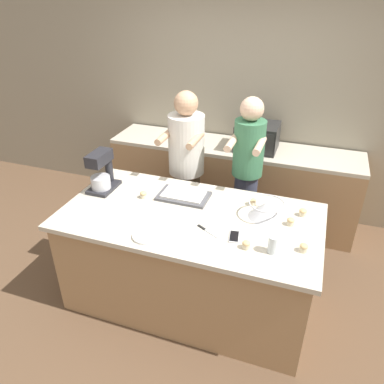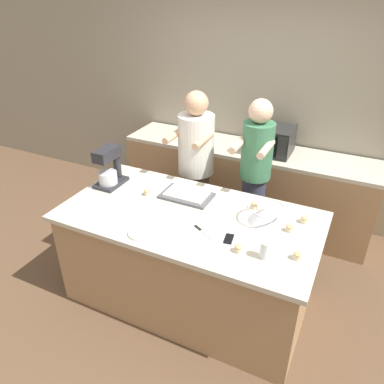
# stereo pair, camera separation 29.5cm
# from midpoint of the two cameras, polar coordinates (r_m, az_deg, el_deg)

# --- Properties ---
(ground_plane) EXTENTS (16.00, 16.00, 0.00)m
(ground_plane) POSITION_cam_midpoint_polar(r_m,az_deg,el_deg) (3.56, 2.06, -15.61)
(ground_plane) COLOR brown
(back_wall) EXTENTS (10.00, 0.06, 2.70)m
(back_wall) POSITION_cam_midpoint_polar(r_m,az_deg,el_deg) (4.39, 12.34, 13.36)
(back_wall) COLOR gray
(back_wall) RESTS_ON ground_plane
(island_counter) EXTENTS (2.08, 1.08, 0.89)m
(island_counter) POSITION_cam_midpoint_polar(r_m,az_deg,el_deg) (3.26, 2.20, -10.06)
(island_counter) COLOR #A87F56
(island_counter) RESTS_ON ground_plane
(back_counter) EXTENTS (2.80, 0.60, 0.92)m
(back_counter) POSITION_cam_midpoint_polar(r_m,az_deg,el_deg) (4.41, 9.93, 1.08)
(back_counter) COLOR #A87F56
(back_counter) RESTS_ON ground_plane
(person_left) EXTENTS (0.36, 0.52, 1.66)m
(person_left) POSITION_cam_midpoint_polar(r_m,az_deg,el_deg) (3.76, 2.82, 3.39)
(person_left) COLOR brown
(person_left) RESTS_ON ground_plane
(person_right) EXTENTS (0.31, 0.48, 1.66)m
(person_right) POSITION_cam_midpoint_polar(r_m,az_deg,el_deg) (3.58, 11.82, 1.77)
(person_right) COLOR #33384C
(person_right) RESTS_ON ground_plane
(stand_mixer) EXTENTS (0.20, 0.30, 0.36)m
(stand_mixer) POSITION_cam_midpoint_polar(r_m,az_deg,el_deg) (3.42, -10.11, 3.44)
(stand_mixer) COLOR #232328
(stand_mixer) RESTS_ON island_counter
(mixing_bowl) EXTENTS (0.29, 0.29, 0.13)m
(mixing_bowl) POSITION_cam_midpoint_polar(r_m,az_deg,el_deg) (2.97, 14.04, -3.32)
(mixing_bowl) COLOR #BCBCC1
(mixing_bowl) RESTS_ON island_counter
(baking_tray) EXTENTS (0.44, 0.27, 0.04)m
(baking_tray) POSITION_cam_midpoint_polar(r_m,az_deg,el_deg) (3.23, 1.79, -0.55)
(baking_tray) COLOR #4C4C51
(baking_tray) RESTS_ON island_counter
(microwave_oven) EXTENTS (0.44, 0.39, 0.29)m
(microwave_oven) POSITION_cam_midpoint_polar(r_m,az_deg,el_deg) (4.10, 14.04, 7.71)
(microwave_oven) COLOR black
(microwave_oven) RESTS_ON back_counter
(cell_phone) EXTENTS (0.09, 0.15, 0.01)m
(cell_phone) POSITION_cam_midpoint_polar(r_m,az_deg,el_deg) (2.75, 8.71, -7.25)
(cell_phone) COLOR silver
(cell_phone) RESTS_ON island_counter
(drinking_glass) EXTENTS (0.07, 0.07, 0.13)m
(drinking_glass) POSITION_cam_midpoint_polar(r_m,az_deg,el_deg) (2.60, 14.34, -8.69)
(drinking_glass) COLOR silver
(drinking_glass) RESTS_ON island_counter
(small_plate) EXTENTS (0.21, 0.21, 0.02)m
(small_plate) POSITION_cam_midpoint_polar(r_m,az_deg,el_deg) (2.78, -4.62, -6.29)
(small_plate) COLOR white
(small_plate) RESTS_ON island_counter
(knife) EXTENTS (0.20, 0.12, 0.01)m
(knife) POSITION_cam_midpoint_polar(r_m,az_deg,el_deg) (2.81, 4.62, -6.11)
(knife) COLOR #BCBCC1
(knife) RESTS_ON island_counter
(cupcake_0) EXTENTS (0.06, 0.06, 0.06)m
(cupcake_0) POSITION_cam_midpoint_polar(r_m,az_deg,el_deg) (3.26, -4.30, -0.06)
(cupcake_0) COLOR beige
(cupcake_0) RESTS_ON island_counter
(cupcake_1) EXTENTS (0.06, 0.06, 0.06)m
(cupcake_1) POSITION_cam_midpoint_polar(r_m,az_deg,el_deg) (2.63, 10.33, -8.53)
(cupcake_1) COLOR beige
(cupcake_1) RESTS_ON island_counter
(cupcake_2) EXTENTS (0.06, 0.06, 0.06)m
(cupcake_2) POSITION_cam_midpoint_polar(r_m,az_deg,el_deg) (3.13, 12.18, -2.06)
(cupcake_2) COLOR beige
(cupcake_2) RESTS_ON island_counter
(cupcake_3) EXTENTS (0.06, 0.06, 0.06)m
(cupcake_3) POSITION_cam_midpoint_polar(r_m,az_deg,el_deg) (3.06, 19.45, -4.02)
(cupcake_3) COLOR beige
(cupcake_3) RESTS_ON island_counter
(cupcake_4) EXTENTS (0.06, 0.06, 0.06)m
(cupcake_4) POSITION_cam_midpoint_polar(r_m,az_deg,el_deg) (2.92, 17.49, -5.33)
(cupcake_4) COLOR beige
(cupcake_4) RESTS_ON island_counter
(cupcake_5) EXTENTS (0.06, 0.06, 0.06)m
(cupcake_5) POSITION_cam_midpoint_polar(r_m,az_deg,el_deg) (2.67, 18.89, -9.25)
(cupcake_5) COLOR beige
(cupcake_5) RESTS_ON island_counter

